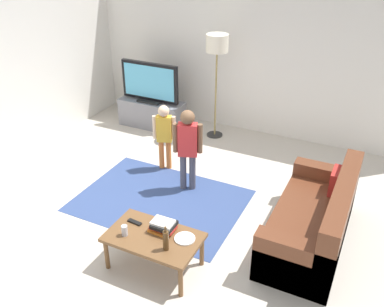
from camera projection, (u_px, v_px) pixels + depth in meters
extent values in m
plane|color=beige|center=(171.00, 218.00, 5.39)|extent=(7.80, 7.80, 0.00)
cube|color=silver|center=(255.00, 56.00, 7.10)|extent=(6.00, 0.12, 2.70)
cube|color=#33477A|center=(160.00, 200.00, 5.73)|extent=(2.20, 1.60, 0.01)
cube|color=slate|center=(152.00, 113.00, 7.72)|extent=(1.20, 0.44, 0.50)
cube|color=black|center=(151.00, 122.00, 7.76)|extent=(1.10, 0.32, 0.03)
cube|color=black|center=(151.00, 100.00, 7.58)|extent=(0.44, 0.28, 0.03)
cube|color=black|center=(150.00, 81.00, 7.41)|extent=(1.10, 0.07, 0.68)
cube|color=#59B2D8|center=(149.00, 82.00, 7.38)|extent=(1.00, 0.01, 0.58)
cube|color=brown|center=(309.00, 227.00, 4.91)|extent=(0.80, 1.80, 0.42)
cube|color=brown|center=(338.00, 218.00, 4.69)|extent=(0.20, 1.80, 0.86)
cube|color=brown|center=(292.00, 265.00, 4.24)|extent=(0.80, 0.20, 0.60)
cube|color=brown|center=(323.00, 186.00, 5.50)|extent=(0.80, 0.20, 0.60)
cube|color=#B22823|center=(335.00, 182.00, 5.12)|extent=(0.10, 0.32, 0.32)
cylinder|color=#262626|center=(215.00, 135.00, 7.49)|extent=(0.28, 0.28, 0.02)
cylinder|color=#99844C|center=(216.00, 95.00, 7.13)|extent=(0.03, 0.03, 1.50)
cylinder|color=silver|center=(217.00, 43.00, 6.71)|extent=(0.36, 0.36, 0.28)
cylinder|color=orange|center=(162.00, 154.00, 6.40)|extent=(0.08, 0.08, 0.46)
cylinder|color=orange|center=(169.00, 155.00, 6.39)|extent=(0.08, 0.08, 0.46)
cube|color=gold|center=(164.00, 129.00, 6.19)|extent=(0.25, 0.19, 0.40)
sphere|color=beige|center=(164.00, 111.00, 6.05)|extent=(0.17, 0.17, 0.17)
cylinder|color=beige|center=(155.00, 127.00, 6.19)|extent=(0.06, 0.06, 0.36)
cylinder|color=beige|center=(174.00, 128.00, 6.17)|extent=(0.06, 0.06, 0.36)
cylinder|color=#4C4C59|center=(183.00, 172.00, 5.88)|extent=(0.09, 0.09, 0.54)
cylinder|color=#4C4C59|center=(192.00, 172.00, 5.87)|extent=(0.09, 0.09, 0.54)
cube|color=red|center=(188.00, 140.00, 5.63)|extent=(0.29, 0.23, 0.46)
sphere|color=brown|center=(188.00, 117.00, 5.47)|extent=(0.19, 0.19, 0.19)
cylinder|color=brown|center=(175.00, 138.00, 5.63)|extent=(0.07, 0.07, 0.42)
cylinder|color=brown|center=(200.00, 139.00, 5.61)|extent=(0.07, 0.07, 0.42)
cube|color=brown|center=(154.00, 237.00, 4.45)|extent=(1.00, 0.60, 0.04)
cylinder|color=brown|center=(107.00, 254.00, 4.53)|extent=(0.05, 0.05, 0.38)
cylinder|color=brown|center=(181.00, 282.00, 4.18)|extent=(0.05, 0.05, 0.38)
cylinder|color=brown|center=(132.00, 228.00, 4.92)|extent=(0.05, 0.05, 0.38)
cylinder|color=brown|center=(202.00, 251.00, 4.58)|extent=(0.05, 0.05, 0.38)
cube|color=orange|center=(162.00, 229.00, 4.52)|extent=(0.26, 0.22, 0.02)
cube|color=red|center=(163.00, 227.00, 4.51)|extent=(0.27, 0.17, 0.03)
cube|color=black|center=(164.00, 225.00, 4.48)|extent=(0.24, 0.22, 0.04)
cube|color=white|center=(163.00, 222.00, 4.46)|extent=(0.24, 0.17, 0.03)
cylinder|color=#4C3319|center=(166.00, 241.00, 4.21)|extent=(0.06, 0.06, 0.22)
cylinder|color=#4C3319|center=(165.00, 229.00, 4.14)|extent=(0.02, 0.02, 0.06)
cube|color=black|center=(135.00, 222.00, 4.63)|extent=(0.17, 0.06, 0.02)
cylinder|color=silver|center=(125.00, 231.00, 4.43)|extent=(0.07, 0.07, 0.12)
cylinder|color=white|center=(185.00, 239.00, 4.39)|extent=(0.22, 0.22, 0.02)
cube|color=silver|center=(186.00, 238.00, 4.38)|extent=(0.12, 0.11, 0.01)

